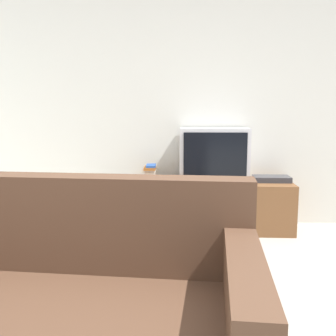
{
  "coord_description": "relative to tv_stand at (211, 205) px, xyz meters",
  "views": [
    {
      "loc": [
        -0.09,
        -1.38,
        1.26
      ],
      "look_at": [
        -0.27,
        2.33,
        0.71
      ],
      "focal_mm": 42.0,
      "sensor_mm": 36.0,
      "label": 1
    }
  ],
  "objects": [
    {
      "name": "television",
      "position": [
        0.03,
        0.1,
        0.54
      ],
      "size": [
        0.73,
        0.34,
        0.56
      ],
      "color": "silver",
      "rests_on": "tv_stand"
    },
    {
      "name": "tv_stand",
      "position": [
        0.0,
        0.0,
        0.0
      ],
      "size": [
        1.67,
        0.54,
        0.52
      ],
      "color": "brown",
      "rests_on": "ground_plane"
    },
    {
      "name": "wall_back",
      "position": [
        -0.18,
        0.32,
        1.04
      ],
      "size": [
        9.0,
        0.06,
        2.6
      ],
      "color": "silver",
      "rests_on": "ground_plane"
    },
    {
      "name": "couch",
      "position": [
        -0.98,
        -2.58,
        0.06
      ],
      "size": [
        2.08,
        1.09,
        0.95
      ],
      "rotation": [
        0.0,
        0.0,
        -0.07
      ],
      "color": "#4C3323",
      "rests_on": "ground_plane"
    },
    {
      "name": "set_top_box",
      "position": [
        0.63,
        0.02,
        0.29
      ],
      "size": [
        0.38,
        0.22,
        0.06
      ],
      "color": "#333338",
      "rests_on": "tv_stand"
    },
    {
      "name": "book_stack",
      "position": [
        -0.66,
        0.06,
        0.34
      ],
      "size": [
        0.18,
        0.23,
        0.17
      ],
      "color": "#23478E",
      "rests_on": "tv_stand"
    },
    {
      "name": "remote_on_stand",
      "position": [
        -0.02,
        -0.16,
        0.27
      ],
      "size": [
        0.07,
        0.19,
        0.02
      ],
      "rotation": [
        0.0,
        0.0,
        0.14
      ],
      "color": "#B7B7B7",
      "rests_on": "tv_stand"
    }
  ]
}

